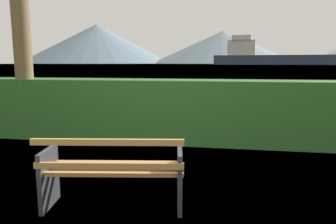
% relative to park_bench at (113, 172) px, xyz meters
% --- Properties ---
extents(ground_plane, '(1400.00, 1400.00, 0.00)m').
position_rel_park_bench_xyz_m(ground_plane, '(-0.01, 0.06, -0.42)').
color(ground_plane, olive).
extents(water_surface, '(620.00, 620.00, 0.00)m').
position_rel_park_bench_xyz_m(water_surface, '(-0.01, 308.20, -0.42)').
color(water_surface, '#6B8EA3').
rests_on(water_surface, ground_plane).
extents(park_bench, '(1.64, 0.79, 0.87)m').
position_rel_park_bench_xyz_m(park_bench, '(0.00, 0.00, 0.00)').
color(park_bench, '#A0703F').
rests_on(park_bench, ground_plane).
extents(hedge_row, '(12.63, 0.88, 1.28)m').
position_rel_park_bench_xyz_m(hedge_row, '(-0.01, 3.21, 0.22)').
color(hedge_row, '#285B23').
rests_on(hedge_row, ground_plane).
extents(cargo_ship_large, '(120.02, 30.46, 23.11)m').
position_rel_park_bench_xyz_m(cargo_ship_large, '(44.86, 261.07, 6.04)').
color(cargo_ship_large, '#2D384C').
rests_on(cargo_ship_large, water_surface).
extents(distant_hills, '(813.45, 311.13, 70.87)m').
position_rel_park_bench_xyz_m(distant_hills, '(51.43, 570.08, 33.16)').
color(distant_hills, slate).
rests_on(distant_hills, ground_plane).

